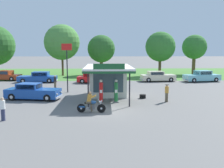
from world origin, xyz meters
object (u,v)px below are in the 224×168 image
at_px(spare_tire_stack, 143,96).
at_px(parked_car_back_row_far_left, 38,78).
at_px(bystander_leaning_by_kiosk, 3,108).
at_px(gas_pump_nearside, 101,92).
at_px(parked_car_back_row_centre_left, 5,76).
at_px(parked_car_back_row_centre, 94,78).
at_px(roadside_pole_sign, 67,60).
at_px(bystander_strolling_foreground, 55,81).
at_px(featured_classic_sedan, 33,92).
at_px(bystander_standing_back_lot, 167,92).
at_px(motorcycle_with_rider, 91,104).
at_px(gas_pump_offside, 116,92).
at_px(parked_car_back_row_left, 202,77).
at_px(parked_car_back_row_far_right, 157,77).

bearing_deg(spare_tire_stack, parked_car_back_row_far_left, 137.31).
relative_size(bystander_leaning_by_kiosk, spare_tire_stack, 2.62).
xyz_separation_m(gas_pump_nearside, parked_car_back_row_centre_left, (-14.85, 16.49, -0.28)).
bearing_deg(parked_car_back_row_centre, gas_pump_nearside, -84.79).
xyz_separation_m(parked_car_back_row_far_left, roadside_pole_sign, (5.42, -8.53, 2.87)).
bearing_deg(parked_car_back_row_centre, bystander_strolling_foreground, -136.61).
height_order(featured_classic_sedan, bystander_standing_back_lot, bystander_standing_back_lot).
xyz_separation_m(bystander_strolling_foreground, bystander_leaning_by_kiosk, (-0.64, -14.16, 0.03)).
height_order(bystander_leaning_by_kiosk, roadside_pole_sign, roadside_pole_sign).
bearing_deg(parked_car_back_row_centre_left, motorcycle_with_rider, -54.68).
bearing_deg(parked_car_back_row_centre, gas_pump_offside, -79.08).
xyz_separation_m(gas_pump_offside, parked_car_back_row_centre, (-2.51, 13.04, -0.27)).
relative_size(bystander_strolling_foreground, bystander_standing_back_lot, 0.93).
bearing_deg(parked_car_back_row_left, parked_car_back_row_centre_left, 175.06).
bearing_deg(bystander_strolling_foreground, parked_car_back_row_far_right, 22.35).
xyz_separation_m(parked_car_back_row_far_right, spare_tire_stack, (-4.15, -12.67, -0.51)).
bearing_deg(gas_pump_nearside, bystander_leaning_by_kiosk, -139.63).
bearing_deg(spare_tire_stack, roadside_pole_sign, 155.17).
height_order(featured_classic_sedan, parked_car_back_row_far_left, featured_classic_sedan).
relative_size(parked_car_back_row_far_right, parked_car_back_row_centre_left, 1.01).
bearing_deg(featured_classic_sedan, bystander_strolling_foreground, 84.26).
bearing_deg(parked_car_back_row_centre, featured_classic_sedan, -114.75).
relative_size(parked_car_back_row_centre, bystander_leaning_by_kiosk, 3.19).
relative_size(motorcycle_with_rider, bystander_strolling_foreground, 1.43).
relative_size(featured_classic_sedan, bystander_leaning_by_kiosk, 3.41).
relative_size(bystander_strolling_foreground, spare_tire_stack, 2.49).
relative_size(motorcycle_with_rider, parked_car_back_row_centre, 0.43).
bearing_deg(parked_car_back_row_left, bystander_standing_back_lot, -122.04).
relative_size(gas_pump_nearside, parked_car_back_row_centre, 0.41).
distance_m(gas_pump_nearside, bystander_standing_back_lot, 5.85).
bearing_deg(parked_car_back_row_far_right, featured_classic_sedan, -138.68).
distance_m(bystander_strolling_foreground, bystander_leaning_by_kiosk, 14.17).
bearing_deg(bystander_leaning_by_kiosk, bystander_strolling_foreground, 87.43).
bearing_deg(parked_car_back_row_left, roadside_pole_sign, -154.67).
relative_size(gas_pump_offside, spare_tire_stack, 3.43).
bearing_deg(spare_tire_stack, bystander_leaning_by_kiosk, -145.20).
distance_m(parked_car_back_row_centre_left, roadside_pole_sign, 16.04).
relative_size(parked_car_back_row_far_left, bystander_leaning_by_kiosk, 3.54).
height_order(parked_car_back_row_left, bystander_strolling_foreground, parked_car_back_row_left).
relative_size(gas_pump_offside, bystander_leaning_by_kiosk, 1.31).
distance_m(bystander_standing_back_lot, roadside_pole_sign, 11.23).
relative_size(parked_car_back_row_centre, parked_car_back_row_far_right, 0.96).
bearing_deg(motorcycle_with_rider, parked_car_back_row_far_right, 63.69).
bearing_deg(featured_classic_sedan, roadside_pole_sign, 53.41).
distance_m(featured_classic_sedan, bystander_strolling_foreground, 7.15).
xyz_separation_m(gas_pump_nearside, bystander_standing_back_lot, (5.85, 0.08, -0.09)).
xyz_separation_m(gas_pump_offside, bystander_leaning_by_kiosk, (-7.70, -5.42, -0.12)).
relative_size(bystander_strolling_foreground, roadside_pole_sign, 0.28).
height_order(parked_car_back_row_far_left, roadside_pole_sign, roadside_pole_sign).
relative_size(parked_car_back_row_centre, bystander_standing_back_lot, 3.13).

